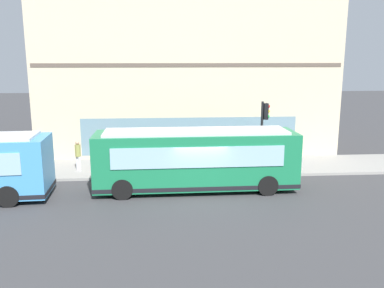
# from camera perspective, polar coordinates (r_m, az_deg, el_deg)

# --- Properties ---
(ground) EXTENTS (120.00, 120.00, 0.00)m
(ground) POSITION_cam_1_polar(r_m,az_deg,el_deg) (20.19, 1.06, -6.99)
(ground) COLOR #38383A
(sidewalk_curb) EXTENTS (4.21, 40.00, 0.15)m
(sidewalk_curb) POSITION_cam_1_polar(r_m,az_deg,el_deg) (24.65, 0.05, -3.26)
(sidewalk_curb) COLOR gray
(sidewalk_curb) RESTS_ON ground
(building_corner) EXTENTS (8.71, 19.88, 11.13)m
(building_corner) POSITION_cam_1_polar(r_m,az_deg,el_deg) (30.21, -0.88, 10.10)
(building_corner) COLOR beige
(building_corner) RESTS_ON ground
(city_bus_nearside) EXTENTS (2.69, 10.07, 3.07)m
(city_bus_nearside) POSITION_cam_1_polar(r_m,az_deg,el_deg) (20.38, 0.51, -2.25)
(city_bus_nearside) COLOR #197247
(city_bus_nearside) RESTS_ON ground
(traffic_light_near_corner) EXTENTS (0.32, 0.49, 4.06)m
(traffic_light_near_corner) POSITION_cam_1_polar(r_m,az_deg,el_deg) (23.03, 10.07, 2.85)
(traffic_light_near_corner) COLOR black
(traffic_light_near_corner) RESTS_ON sidewalk_curb
(fire_hydrant) EXTENTS (0.35, 0.35, 0.74)m
(fire_hydrant) POSITION_cam_1_polar(r_m,az_deg,el_deg) (23.92, -3.49, -2.68)
(fire_hydrant) COLOR gold
(fire_hydrant) RESTS_ON sidewalk_curb
(pedestrian_near_building_entrance) EXTENTS (0.32, 0.32, 1.71)m
(pedestrian_near_building_entrance) POSITION_cam_1_polar(r_m,az_deg,el_deg) (25.51, -13.09, -0.61)
(pedestrian_near_building_entrance) COLOR black
(pedestrian_near_building_entrance) RESTS_ON sidewalk_curb
(pedestrian_by_light_pole) EXTENTS (0.32, 0.32, 1.77)m
(pedestrian_by_light_pole) POSITION_cam_1_polar(r_m,az_deg,el_deg) (24.29, -15.70, -1.28)
(pedestrian_by_light_pole) COLOR silver
(pedestrian_by_light_pole) RESTS_ON sidewalk_curb
(pedestrian_walking_along_curb) EXTENTS (0.32, 0.32, 1.67)m
(pedestrian_walking_along_curb) POSITION_cam_1_polar(r_m,az_deg,el_deg) (26.09, 14.01, -0.43)
(pedestrian_walking_along_curb) COLOR #3359A5
(pedestrian_walking_along_curb) RESTS_ON sidewalk_curb
(newspaper_vending_box) EXTENTS (0.44, 0.43, 0.90)m
(newspaper_vending_box) POSITION_cam_1_polar(r_m,az_deg,el_deg) (24.36, 0.72, -2.16)
(newspaper_vending_box) COLOR #263F99
(newspaper_vending_box) RESTS_ON sidewalk_curb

